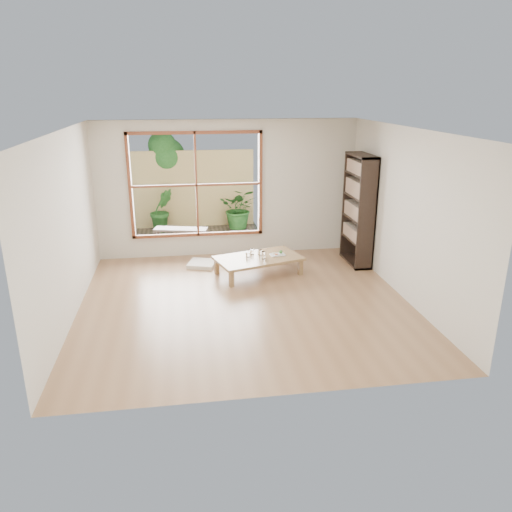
{
  "coord_description": "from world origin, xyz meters",
  "views": [
    {
      "loc": [
        -0.9,
        -7.02,
        3.15
      ],
      "look_at": [
        0.26,
        0.58,
        0.55
      ],
      "focal_mm": 35.0,
      "sensor_mm": 36.0,
      "label": 1
    }
  ],
  "objects": [
    {
      "name": "glass_short",
      "position": [
        0.31,
        1.35,
        0.37
      ],
      "size": [
        0.07,
        0.07,
        0.09
      ],
      "primitive_type": "cylinder",
      "color": "silver",
      "rests_on": "low_table"
    },
    {
      "name": "garden_tree",
      "position": [
        -1.28,
        4.86,
        1.63
      ],
      "size": [
        1.04,
        0.85,
        2.22
      ],
      "color": "#4C3D2D",
      "rests_on": "ground"
    },
    {
      "name": "glass_small",
      "position": [
        0.21,
        1.22,
        0.37
      ],
      "size": [
        0.07,
        0.07,
        0.09
      ],
      "primitive_type": "cylinder",
      "color": "silver",
      "rests_on": "low_table"
    },
    {
      "name": "low_table",
      "position": [
        0.4,
        1.18,
        0.28
      ],
      "size": [
        1.64,
        1.21,
        0.32
      ],
      "rotation": [
        0.0,
        0.0,
        0.29
      ],
      "color": "#977549",
      "rests_on": "ground"
    },
    {
      "name": "glass_tall",
      "position": [
        0.47,
        1.08,
        0.39
      ],
      "size": [
        0.07,
        0.07,
        0.13
      ],
      "primitive_type": "cylinder",
      "color": "silver",
      "rests_on": "low_table"
    },
    {
      "name": "glass_mid",
      "position": [
        0.45,
        1.29,
        0.37
      ],
      "size": [
        0.07,
        0.07,
        0.1
      ],
      "primitive_type": "cylinder",
      "color": "silver",
      "rests_on": "low_table"
    },
    {
      "name": "bookshelf",
      "position": [
        2.32,
        1.55,
        1.02
      ],
      "size": [
        0.32,
        0.91,
        2.03
      ],
      "primitive_type": "cube",
      "color": "black",
      "rests_on": "ground"
    },
    {
      "name": "floor_cushion",
      "position": [
        -0.57,
        1.79,
        0.03
      ],
      "size": [
        0.6,
        0.6,
        0.07
      ],
      "primitive_type": "cube",
      "rotation": [
        0.0,
        0.0,
        -0.3
      ],
      "color": "silver",
      "rests_on": "ground"
    },
    {
      "name": "ground",
      "position": [
        0.0,
        0.0,
        0.0
      ],
      "size": [
        5.0,
        5.0,
        0.0
      ],
      "primitive_type": "plane",
      "color": "#9C734E",
      "rests_on": "ground"
    },
    {
      "name": "food_tray",
      "position": [
        0.76,
        1.25,
        0.34
      ],
      "size": [
        0.27,
        0.21,
        0.08
      ],
      "rotation": [
        0.0,
        0.0,
        0.11
      ],
      "color": "white",
      "rests_on": "low_table"
    },
    {
      "name": "shrub_left",
      "position": [
        -1.35,
        4.23,
        0.52
      ],
      "size": [
        0.66,
        0.6,
        0.98
      ],
      "primitive_type": "imported",
      "rotation": [
        0.0,
        0.0,
        0.36
      ],
      "color": "#2A5E22",
      "rests_on": "deck"
    },
    {
      "name": "shrub_right",
      "position": [
        0.43,
        4.2,
        0.5
      ],
      "size": [
        1.01,
        0.92,
        0.95
      ],
      "primitive_type": "imported",
      "rotation": [
        0.0,
        0.0,
        -0.24
      ],
      "color": "#2A5E22",
      "rests_on": "deck"
    },
    {
      "name": "garden_bench",
      "position": [
        -0.94,
        3.11,
        0.31
      ],
      "size": [
        1.14,
        0.57,
        0.35
      ],
      "rotation": [
        0.0,
        0.0,
        -0.24
      ],
      "color": "black",
      "rests_on": "deck"
    },
    {
      "name": "bamboo_fence",
      "position": [
        -0.6,
        4.56,
        0.9
      ],
      "size": [
        2.8,
        0.06,
        1.8
      ],
      "primitive_type": "cube",
      "color": "tan",
      "rests_on": "ground"
    },
    {
      "name": "deck",
      "position": [
        -0.6,
        3.56,
        0.0
      ],
      "size": [
        2.8,
        2.0,
        0.05
      ],
      "primitive_type": "cube",
      "color": "#352E26",
      "rests_on": "ground"
    }
  ]
}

